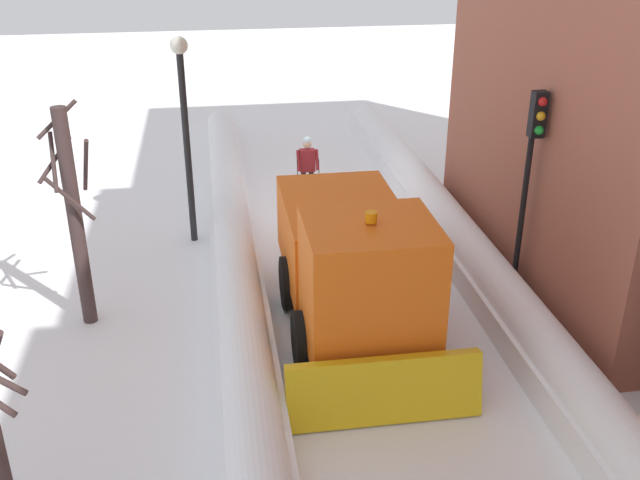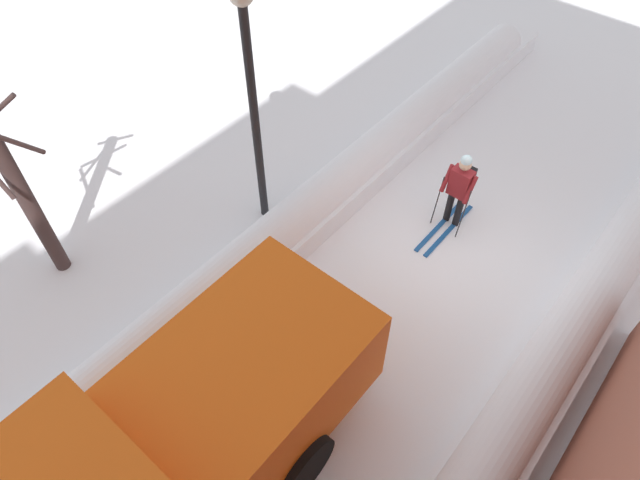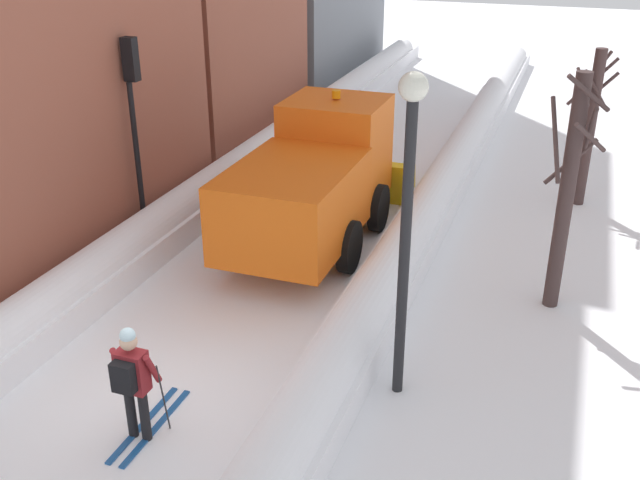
% 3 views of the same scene
% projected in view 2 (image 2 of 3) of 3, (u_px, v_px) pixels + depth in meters
% --- Properties ---
extents(plow_truck, '(3.20, 5.98, 3.12)m').
position_uv_depth(plow_truck, '(177.00, 452.00, 7.18)').
color(plow_truck, orange).
rests_on(plow_truck, ground).
extents(skier, '(0.62, 1.80, 1.81)m').
position_uv_depth(skier, '(460.00, 187.00, 11.00)').
color(skier, black).
rests_on(skier, ground).
extents(street_lamp, '(0.40, 0.40, 4.96)m').
position_uv_depth(street_lamp, '(251.00, 86.00, 9.51)').
color(street_lamp, black).
rests_on(street_lamp, ground).
extents(bare_tree_near, '(1.05, 1.01, 4.44)m').
position_uv_depth(bare_tree_near, '(15.00, 179.00, 9.25)').
color(bare_tree_near, '#3E2E2C').
rests_on(bare_tree_near, ground).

